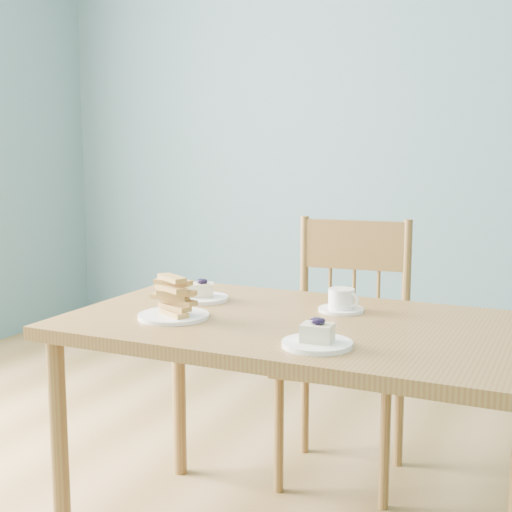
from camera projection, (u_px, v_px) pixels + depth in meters
room at (252, 73)px, 1.66m from camera, size 5.01×5.01×2.71m
dining_table at (304, 346)px, 1.97m from camera, size 1.32×0.75×0.70m
dining_chair at (345, 348)px, 2.53m from camera, size 0.46×0.44×0.92m
cheesecake_plate_near at (317, 339)px, 1.70m from camera, size 0.17×0.17×0.07m
cheesecake_plate_far at (202, 295)px, 2.22m from camera, size 0.16×0.16×0.07m
coffee_cup at (342, 302)px, 2.07m from camera, size 0.13×0.13×0.07m
biscotti_plate at (173, 303)px, 1.99m from camera, size 0.20×0.20×0.12m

